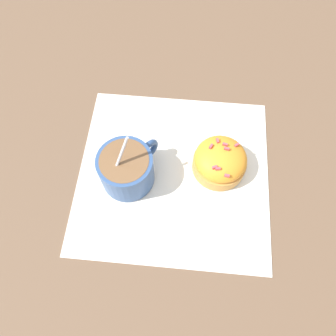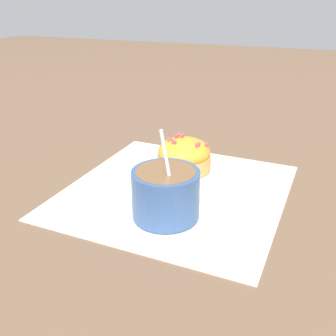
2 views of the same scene
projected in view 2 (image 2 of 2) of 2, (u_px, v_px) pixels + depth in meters
ground_plane at (176, 191)px, 0.52m from camera, size 3.00×3.00×0.00m
paper_napkin at (176, 190)px, 0.52m from camera, size 0.30×0.29×0.00m
coffee_cup at (165, 191)px, 0.45m from camera, size 0.08×0.09×0.10m
frosted_pastry at (184, 155)px, 0.57m from camera, size 0.08×0.08×0.05m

